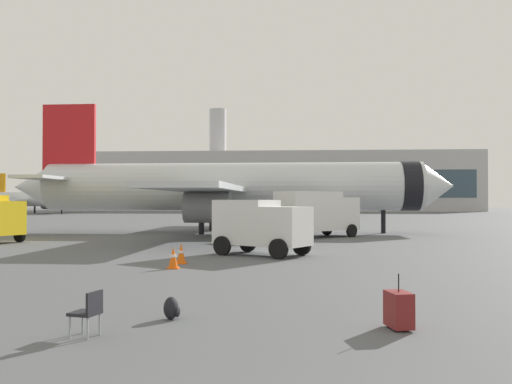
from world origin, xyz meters
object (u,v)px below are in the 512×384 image
at_px(cargo_van, 261,224).
at_px(safety_cone_near, 181,253).
at_px(safety_cone_outer, 335,224).
at_px(rolling_suitcase, 399,309).
at_px(safety_cone_mid, 317,224).
at_px(gate_chair, 88,310).
at_px(traveller_backpack, 172,308).
at_px(airplane_taxiing, 31,199).
at_px(airplane_at_gate, 229,187).
at_px(fuel_truck, 317,212).
at_px(safety_cone_far, 173,258).

height_order(cargo_van, safety_cone_near, cargo_van).
bearing_deg(safety_cone_outer, rolling_suitcase, -92.78).
bearing_deg(safety_cone_mid, gate_chair, -98.34).
xyz_separation_m(safety_cone_near, rolling_suitcase, (6.59, -10.78, -0.02)).
height_order(safety_cone_mid, gate_chair, gate_chair).
bearing_deg(safety_cone_outer, traveller_backpack, -99.58).
relative_size(airplane_taxiing, gate_chair, 30.09).
relative_size(airplane_at_gate, traveller_backpack, 74.28).
bearing_deg(gate_chair, fuel_truck, 78.75).
xyz_separation_m(safety_cone_near, traveller_backpack, (1.88, -10.18, -0.18)).
height_order(safety_cone_outer, rolling_suitcase, rolling_suitcase).
xyz_separation_m(airplane_taxiing, cargo_van, (50.37, -79.25, -1.44)).
distance_m(safety_cone_near, safety_cone_far, 1.59).
height_order(airplane_taxiing, cargo_van, airplane_taxiing).
bearing_deg(cargo_van, rolling_suitcase, -76.10).
relative_size(safety_cone_mid, gate_chair, 0.78).
distance_m(safety_cone_near, traveller_backpack, 10.36).
xyz_separation_m(cargo_van, safety_cone_far, (-3.01, -5.20, -1.04)).
xyz_separation_m(safety_cone_near, safety_cone_outer, (8.53, 29.21, -0.03)).
distance_m(safety_cone_near, gate_chair, 11.81).
xyz_separation_m(safety_cone_far, gate_chair, (0.63, -10.20, 0.09)).
bearing_deg(airplane_at_gate, rolling_suitcase, -77.51).
distance_m(safety_cone_mid, safety_cone_outer, 2.45).
bearing_deg(fuel_truck, gate_chair, -101.25).
xyz_separation_m(cargo_van, safety_cone_near, (-3.03, -3.61, -1.04)).
bearing_deg(safety_cone_far, cargo_van, 59.93).
relative_size(safety_cone_near, safety_cone_mid, 1.26).
bearing_deg(safety_cone_far, safety_cone_mid, 78.04).
distance_m(airplane_at_gate, gate_chair, 33.45).
height_order(safety_cone_outer, traveller_backpack, safety_cone_outer).
xyz_separation_m(safety_cone_outer, traveller_backpack, (-6.65, -39.39, -0.15)).
height_order(safety_cone_far, gate_chair, gate_chair).
height_order(safety_cone_outer, gate_chair, gate_chair).
bearing_deg(airplane_taxiing, traveller_backpack, -62.12).
distance_m(airplane_taxiing, safety_cone_far, 96.85).
distance_m(airplane_at_gate, rolling_suitcase, 33.21).
xyz_separation_m(fuel_truck, safety_cone_near, (-6.23, -16.22, -1.36)).
relative_size(safety_cone_near, safety_cone_outer, 1.07).
xyz_separation_m(safety_cone_mid, safety_cone_far, (-6.92, -32.65, 0.08)).
distance_m(rolling_suitcase, traveller_backpack, 4.75).
relative_size(airplane_taxiing, safety_cone_mid, 38.82).
bearing_deg(airplane_taxiing, safety_cone_outer, -43.84).
height_order(airplane_at_gate, safety_cone_near, airplane_at_gate).
bearing_deg(fuel_truck, traveller_backpack, -99.35).
relative_size(airplane_at_gate, rolling_suitcase, 32.41).
bearing_deg(safety_cone_mid, safety_cone_far, -101.96).
bearing_deg(traveller_backpack, safety_cone_near, 100.48).
distance_m(fuel_truck, safety_cone_mid, 14.93).
bearing_deg(rolling_suitcase, safety_cone_far, 125.55).
bearing_deg(airplane_at_gate, safety_cone_outer, 40.37).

